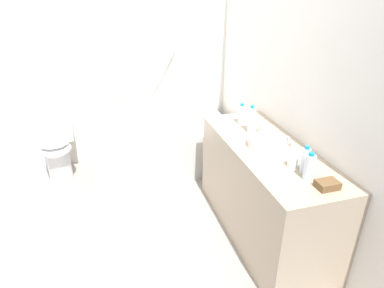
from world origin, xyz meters
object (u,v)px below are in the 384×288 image
at_px(water_bottle_2, 251,120).
at_px(drinking_glass_1, 293,162).
at_px(sink_basin, 267,142).
at_px(amenity_basket, 327,185).
at_px(toilet, 56,147).
at_px(water_bottle_3, 305,160).
at_px(water_bottle_1, 242,114).
at_px(water_bottle_0, 309,167).
at_px(drinking_glass_0, 254,122).
at_px(soap_dish, 244,117).
at_px(sink_faucet, 287,140).
at_px(bathtub, 162,146).
at_px(toilet_paper_roll, 44,174).
at_px(drinking_glass_2, 263,129).

height_order(water_bottle_2, drinking_glass_1, water_bottle_2).
bearing_deg(sink_basin, amenity_basket, -82.37).
relative_size(toilet, water_bottle_3, 3.77).
relative_size(water_bottle_1, amenity_basket, 1.38).
height_order(water_bottle_0, drinking_glass_0, water_bottle_0).
xyz_separation_m(sink_basin, soap_dish, (0.08, 0.61, -0.02)).
bearing_deg(drinking_glass_1, sink_faucet, 65.08).
bearing_deg(water_bottle_3, water_bottle_2, 94.71).
bearing_deg(bathtub, amenity_basket, -71.36).
xyz_separation_m(sink_faucet, water_bottle_2, (-0.18, 0.29, 0.09)).
xyz_separation_m(water_bottle_2, toilet_paper_roll, (-1.93, 1.18, -0.89)).
height_order(water_bottle_1, amenity_basket, water_bottle_1).
bearing_deg(drinking_glass_0, sink_basin, -100.00).
height_order(sink_basin, amenity_basket, sink_basin).
height_order(water_bottle_0, amenity_basket, water_bottle_0).
distance_m(sink_basin, sink_faucet, 0.18).
distance_m(sink_basin, water_bottle_3, 0.44).
xyz_separation_m(drinking_glass_0, drinking_glass_2, (0.02, -0.14, -0.01)).
xyz_separation_m(sink_faucet, water_bottle_0, (-0.15, -0.51, 0.06)).
height_order(water_bottle_1, toilet_paper_roll, water_bottle_1).
bearing_deg(water_bottle_2, toilet, 146.48).
bearing_deg(drinking_glass_1, water_bottle_2, 92.44).
height_order(sink_basin, drinking_glass_2, drinking_glass_2).
bearing_deg(water_bottle_1, drinking_glass_2, -71.27).
bearing_deg(water_bottle_2, water_bottle_3, -85.29).
relative_size(toilet, amenity_basket, 5.35).
relative_size(drinking_glass_1, drinking_glass_2, 0.83).
bearing_deg(sink_faucet, amenity_basket, -98.40).
bearing_deg(amenity_basket, drinking_glass_0, 91.17).
bearing_deg(sink_faucet, water_bottle_1, 110.58).
xyz_separation_m(bathtub, water_bottle_3, (0.64, -1.78, 0.65)).
bearing_deg(water_bottle_1, toilet, 151.33).
bearing_deg(toilet_paper_roll, water_bottle_0, -45.21).
bearing_deg(bathtub, water_bottle_1, -55.80).
bearing_deg(water_bottle_0, drinking_glass_1, 92.63).
bearing_deg(sink_faucet, soap_dish, 99.42).
xyz_separation_m(water_bottle_0, water_bottle_1, (-0.03, 1.00, -0.00)).
bearing_deg(toilet_paper_roll, bathtub, -4.99).
relative_size(bathtub, drinking_glass_2, 17.31).
bearing_deg(drinking_glass_2, water_bottle_1, 108.73).
distance_m(toilet, soap_dish, 2.06).
distance_m(sink_basin, amenity_basket, 0.65).
height_order(water_bottle_2, drinking_glass_0, water_bottle_2).
bearing_deg(drinking_glass_2, amenity_basket, -89.99).
bearing_deg(toilet_paper_roll, water_bottle_1, -26.79).
bearing_deg(toilet_paper_roll, sink_faucet, -34.71).
relative_size(bathtub, amenity_basket, 11.39).
relative_size(water_bottle_2, drinking_glass_2, 2.64).
bearing_deg(water_bottle_0, bathtub, 108.33).
bearing_deg(sink_basin, toilet_paper_roll, 142.85).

